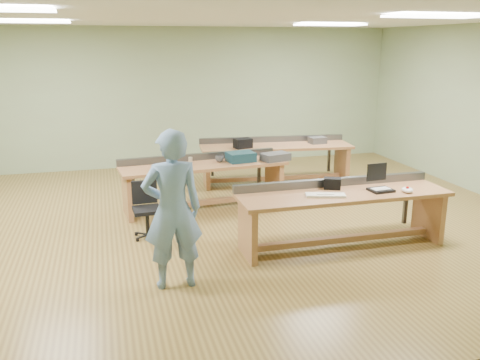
# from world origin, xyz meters

# --- Properties ---
(floor) EXTENTS (10.00, 10.00, 0.00)m
(floor) POSITION_xyz_m (0.00, 0.00, 0.00)
(floor) COLOR olive
(floor) RESTS_ON ground
(ceiling) EXTENTS (10.00, 10.00, 0.00)m
(ceiling) POSITION_xyz_m (0.00, 0.00, 3.00)
(ceiling) COLOR silver
(ceiling) RESTS_ON wall_back
(wall_back) EXTENTS (10.00, 0.04, 3.00)m
(wall_back) POSITION_xyz_m (0.00, 4.00, 1.50)
(wall_back) COLOR gray
(wall_back) RESTS_ON floor
(wall_front) EXTENTS (10.00, 0.04, 3.00)m
(wall_front) POSITION_xyz_m (0.00, -4.00, 1.50)
(wall_front) COLOR gray
(wall_front) RESTS_ON floor
(fluor_panels) EXTENTS (6.20, 3.50, 0.03)m
(fluor_panels) POSITION_xyz_m (0.00, 0.00, 2.97)
(fluor_panels) COLOR white
(fluor_panels) RESTS_ON ceiling
(workbench_front) EXTENTS (2.84, 0.76, 0.86)m
(workbench_front) POSITION_xyz_m (1.48, -1.32, 0.56)
(workbench_front) COLOR #A77346
(workbench_front) RESTS_ON floor
(workbench_mid) EXTENTS (2.77, 0.98, 0.86)m
(workbench_mid) POSITION_xyz_m (0.03, 0.78, 0.55)
(workbench_mid) COLOR #A77346
(workbench_mid) RESTS_ON floor
(workbench_back) EXTENTS (2.97, 1.07, 0.86)m
(workbench_back) POSITION_xyz_m (1.68, 1.98, 0.56)
(workbench_back) COLOR #A77346
(workbench_back) RESTS_ON floor
(person) EXTENTS (0.66, 0.44, 1.79)m
(person) POSITION_xyz_m (-0.85, -1.92, 0.90)
(person) COLOR #668AA7
(person) RESTS_ON floor
(laptop_base) EXTENTS (0.32, 0.27, 0.03)m
(laptop_base) POSITION_xyz_m (1.99, -1.42, 0.77)
(laptop_base) COLOR black
(laptop_base) RESTS_ON workbench_front
(laptop_screen) EXTENTS (0.30, 0.04, 0.24)m
(laptop_screen) POSITION_xyz_m (1.98, -1.30, 0.99)
(laptop_screen) COLOR black
(laptop_screen) RESTS_ON laptop_base
(keyboard) EXTENTS (0.53, 0.30, 0.03)m
(keyboard) POSITION_xyz_m (1.18, -1.44, 0.76)
(keyboard) COLOR beige
(keyboard) RESTS_ON workbench_front
(trackball_mouse) EXTENTS (0.19, 0.21, 0.07)m
(trackball_mouse) POSITION_xyz_m (2.29, -1.56, 0.79)
(trackball_mouse) COLOR white
(trackball_mouse) RESTS_ON workbench_front
(camera_bag) EXTENTS (0.26, 0.22, 0.15)m
(camera_bag) POSITION_xyz_m (1.41, -1.14, 0.83)
(camera_bag) COLOR black
(camera_bag) RESTS_ON workbench_front
(task_chair) EXTENTS (0.45, 0.45, 0.79)m
(task_chair) POSITION_xyz_m (-1.01, -0.31, 0.29)
(task_chair) COLOR black
(task_chair) RESTS_ON floor
(parts_bin_teal) EXTENTS (0.48, 0.39, 0.15)m
(parts_bin_teal) POSITION_xyz_m (0.66, 0.77, 0.83)
(parts_bin_teal) COLOR #12303C
(parts_bin_teal) RESTS_ON workbench_mid
(parts_bin_grey) EXTENTS (0.51, 0.40, 0.12)m
(parts_bin_grey) POSITION_xyz_m (1.24, 0.69, 0.81)
(parts_bin_grey) COLOR #3A3A3D
(parts_bin_grey) RESTS_ON workbench_mid
(mug) EXTENTS (0.17, 0.17, 0.11)m
(mug) POSITION_xyz_m (0.31, 0.83, 0.80)
(mug) COLOR #3A3A3D
(mug) RESTS_ON workbench_mid
(drinks_can) EXTENTS (0.08, 0.08, 0.12)m
(drinks_can) POSITION_xyz_m (-0.19, 0.76, 0.81)
(drinks_can) COLOR silver
(drinks_can) RESTS_ON workbench_mid
(storage_box_back) EXTENTS (0.35, 0.28, 0.18)m
(storage_box_back) POSITION_xyz_m (0.99, 1.84, 0.84)
(storage_box_back) COLOR black
(storage_box_back) RESTS_ON workbench_back
(tray_back) EXTENTS (0.33, 0.26, 0.13)m
(tray_back) POSITION_xyz_m (2.52, 1.90, 0.81)
(tray_back) COLOR #3A3A3D
(tray_back) RESTS_ON workbench_back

